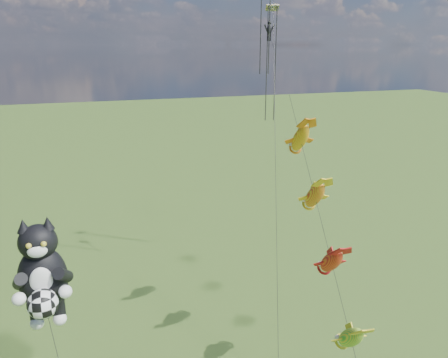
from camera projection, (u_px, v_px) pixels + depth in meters
name	position (u px, v px, depth m)	size (l,w,h in m)	color
cat_kite_rig	(42.00, 275.00, 20.40)	(2.77, 4.23, 12.27)	brown
fish_windsock_rig	(323.00, 228.00, 26.24)	(2.50, 15.85, 16.39)	brown
parafoil_rig	(269.00, 39.00, 34.49)	(6.84, 16.58, 24.45)	brown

